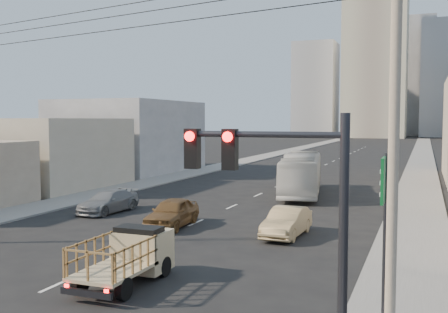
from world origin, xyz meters
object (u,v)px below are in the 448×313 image
Objects in this scene: traffic_signal at (288,216)px; utility_pole at (394,151)px; sedan_grey at (108,201)px; green_sign at (384,200)px; flatbed_pickup at (127,253)px; sedan_tan at (287,222)px; sedan_brown at (172,213)px; city_bus at (301,174)px.

utility_pole is at bearing 55.39° from traffic_signal.
sedan_grey is 24.67m from utility_pole.
traffic_signal reaches higher than green_sign.
sedan_grey is 0.48× the size of utility_pole.
flatbed_pickup is at bearing 139.23° from traffic_signal.
sedan_grey is (-8.85, 12.17, -0.40)m from flatbed_pickup.
sedan_brown is at bearing -177.80° from sedan_tan.
traffic_signal is 5.21m from green_sign.
sedan_tan is 12.60m from sedan_grey.
flatbed_pickup is at bearing 156.73° from utility_pole.
utility_pole is (1.73, 2.51, 1.11)m from traffic_signal.
city_bus is at bearing 88.06° from flatbed_pickup.
flatbed_pickup is 10.02m from sedan_brown.
flatbed_pickup is 0.93× the size of sedan_grey.
green_sign is (8.08, -26.00, 2.10)m from city_bus.
sedan_grey is (-12.32, 2.65, -0.03)m from sedan_tan.
traffic_signal is 3.24m from utility_pole.
city_bus is 27.31m from green_sign.
sedan_tan is (3.47, 9.52, -0.37)m from flatbed_pickup.
sedan_tan is 12.64m from green_sign.
flatbed_pickup is at bearing 170.59° from green_sign.
traffic_signal reaches higher than city_bus.
flatbed_pickup is 0.88× the size of green_sign.
sedan_brown is 6.40m from sedan_grey.
utility_pole reaches higher than traffic_signal.
flatbed_pickup is 0.37× the size of city_bus.
traffic_signal is (7.52, -6.48, 2.98)m from flatbed_pickup.
city_bus is 15.26m from sedan_tan.
city_bus is at bearing 107.27° from green_sign.
city_bus is at bearing 106.46° from utility_pole.
utility_pole is at bearing -51.93° from sedan_brown.
traffic_signal reaches higher than flatbed_pickup.
city_bus is at bearing 102.48° from sedan_tan.
city_bus is 15.48m from sedan_brown.
green_sign is (5.44, -11.00, 3.02)m from sedan_tan.
flatbed_pickup is 1.00× the size of sedan_tan.
city_bus is 2.36× the size of green_sign.
sedan_grey is at bearing 126.03° from flatbed_pickup.
traffic_signal is (6.69, -31.01, 2.44)m from city_bus.
sedan_tan is 15.34m from utility_pole.
sedan_grey is 22.61m from green_sign.
green_sign is at bearing 74.45° from traffic_signal.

